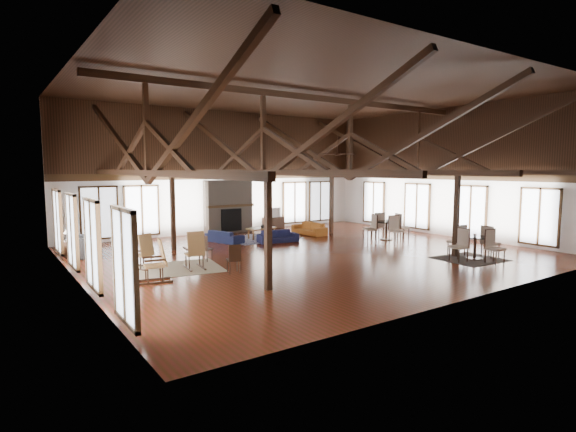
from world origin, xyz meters
TOP-DOWN VIEW (x-y plane):
  - floor at (0.00, 0.00)m, footprint 16.00×16.00m
  - ceiling at (0.00, 0.00)m, footprint 16.00×14.00m
  - wall_back at (0.00, 7.00)m, footprint 16.00×0.02m
  - wall_front at (0.00, -7.00)m, footprint 16.00×0.02m
  - wall_left at (-8.00, 0.00)m, footprint 0.02×14.00m
  - wall_right at (8.00, 0.00)m, footprint 0.02×14.00m
  - roof_truss at (0.00, 0.00)m, footprint 15.60×14.07m
  - post_grid at (0.00, 0.00)m, footprint 8.16×7.16m
  - fireplace at (0.00, 6.67)m, footprint 2.50×0.69m
  - ceiling_fan at (0.50, -1.00)m, footprint 1.60×1.60m
  - sofa_navy_front at (0.40, 2.77)m, footprint 1.83×0.95m
  - sofa_navy_left at (-1.53, 4.05)m, footprint 1.90×1.20m
  - sofa_orange at (2.95, 3.89)m, footprint 1.96×0.81m
  - coffee_table at (0.33, 4.03)m, footprint 1.40×0.87m
  - vase at (0.34, 3.94)m, footprint 0.20×0.20m
  - armchair at (-7.20, 4.01)m, footprint 1.36×1.24m
  - side_table_lamp at (-7.60, 4.51)m, footprint 0.42×0.42m
  - rocking_chair_a at (-5.95, 0.83)m, footprint 0.77×0.99m
  - rocking_chair_b at (-4.63, -0.14)m, footprint 0.62×1.00m
  - rocking_chair_c at (-6.11, -1.02)m, footprint 1.02×0.65m
  - side_chair_a at (-3.91, 0.80)m, footprint 0.53×0.53m
  - side_chair_b at (-3.89, -1.36)m, footprint 0.46×0.46m
  - cafe_table_near at (4.12, -4.21)m, footprint 2.19×2.19m
  - cafe_table_far at (4.78, 0.59)m, footprint 2.23×2.23m
  - cup_near at (4.10, -4.21)m, footprint 0.13×0.13m
  - cup_far at (4.77, 0.54)m, footprint 0.15×0.15m
  - tv_console at (2.70, 6.75)m, footprint 1.17×0.44m
  - television at (2.67, 6.75)m, footprint 0.90×0.22m
  - rug_tan at (-5.15, 0.29)m, footprint 3.15×2.65m
  - rug_navy at (0.31, 4.18)m, footprint 3.46×2.71m
  - rug_dark at (3.98, -4.11)m, footprint 2.22×2.04m

SIDE VIEW (x-z plane):
  - floor at x=0.00m, z-range 0.00..0.00m
  - rug_dark at x=3.98m, z-range 0.00..0.01m
  - rug_tan at x=-5.15m, z-range 0.00..0.01m
  - rug_navy at x=0.31m, z-range 0.00..0.01m
  - sofa_navy_front at x=0.40m, z-range 0.00..0.51m
  - sofa_navy_left at x=-1.53m, z-range 0.00..0.52m
  - sofa_orange at x=2.95m, z-range 0.00..0.57m
  - tv_console at x=2.70m, z-range 0.00..0.58m
  - armchair at x=-7.20m, z-range 0.00..0.77m
  - side_table_lamp at x=-7.60m, z-range -0.13..0.94m
  - coffee_table at x=0.33m, z-range 0.19..0.70m
  - side_chair_b at x=-3.89m, z-range 0.07..0.98m
  - side_chair_a at x=-3.91m, z-range 0.07..0.98m
  - rocking_chair_a at x=-5.95m, z-range -0.03..1.11m
  - cafe_table_near at x=4.12m, z-range 0.00..1.12m
  - cafe_table_far at x=4.78m, z-range 0.00..1.14m
  - rocking_chair_b at x=-4.63m, z-range -0.04..1.18m
  - rocking_chair_c at x=-6.11m, z-range -0.04..1.19m
  - vase at x=0.34m, z-range 0.50..0.69m
  - television at x=2.67m, z-range 0.58..1.10m
  - cup_near at x=4.10m, z-range 0.81..0.90m
  - cup_far at x=4.77m, z-range 0.82..0.91m
  - fireplace at x=0.00m, z-range -0.01..2.59m
  - post_grid at x=0.00m, z-range 0.00..3.05m
  - wall_back at x=0.00m, z-range 0.00..6.00m
  - wall_front at x=0.00m, z-range 0.00..6.00m
  - wall_left at x=-8.00m, z-range 0.00..6.00m
  - wall_right at x=8.00m, z-range 0.00..6.00m
  - ceiling_fan at x=0.50m, z-range 3.36..4.11m
  - roof_truss at x=0.00m, z-range 2.46..5.60m
  - ceiling at x=0.00m, z-range 5.99..6.01m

